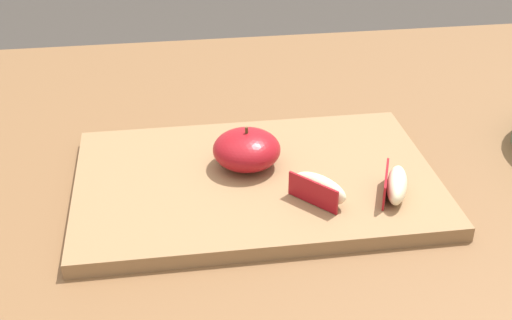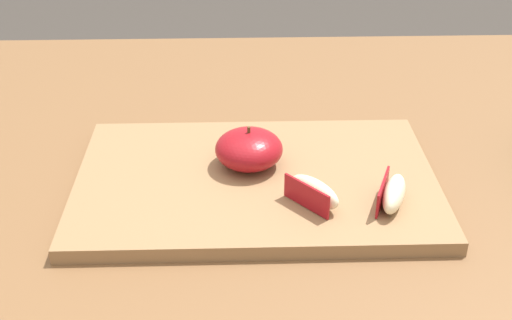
% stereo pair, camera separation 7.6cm
% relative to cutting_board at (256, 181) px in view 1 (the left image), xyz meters
% --- Properties ---
extents(dining_table, '(1.37, 0.97, 0.77)m').
position_rel_cutting_board_xyz_m(dining_table, '(-0.07, 0.01, -0.10)').
color(dining_table, brown).
rests_on(dining_table, ground_plane).
extents(cutting_board, '(0.41, 0.27, 0.02)m').
position_rel_cutting_board_xyz_m(cutting_board, '(0.00, 0.00, 0.00)').
color(cutting_board, olive).
rests_on(cutting_board, dining_table).
extents(apple_half_skin_up, '(0.08, 0.08, 0.05)m').
position_rel_cutting_board_xyz_m(apple_half_skin_up, '(-0.01, 0.02, 0.03)').
color(apple_half_skin_up, maroon).
rests_on(apple_half_skin_up, cutting_board).
extents(apple_wedge_back, '(0.06, 0.06, 0.03)m').
position_rel_cutting_board_xyz_m(apple_wedge_back, '(0.06, -0.06, 0.02)').
color(apple_wedge_back, beige).
rests_on(apple_wedge_back, cutting_board).
extents(apple_wedge_near_knife, '(0.05, 0.07, 0.03)m').
position_rel_cutting_board_xyz_m(apple_wedge_near_knife, '(0.14, -0.06, 0.02)').
color(apple_wedge_near_knife, beige).
rests_on(apple_wedge_near_knife, cutting_board).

